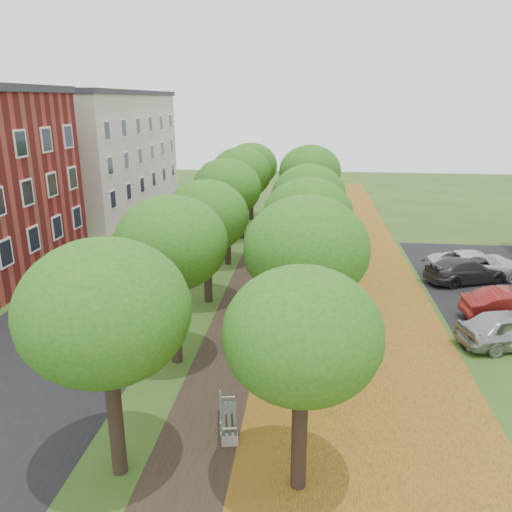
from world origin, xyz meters
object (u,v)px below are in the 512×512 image
(car_grey, at_px, (466,270))
(car_white, at_px, (477,264))
(bench, at_px, (227,417))
(car_silver, at_px, (512,329))

(car_grey, height_order, car_white, car_white)
(car_white, bearing_deg, bench, 134.15)
(bench, relative_size, car_white, 0.34)
(car_silver, bearing_deg, car_white, -24.09)
(bench, height_order, car_grey, car_grey)
(bench, distance_m, car_grey, 17.93)
(car_silver, bearing_deg, bench, 105.79)
(bench, bearing_deg, car_silver, -68.90)
(bench, xyz_separation_m, car_grey, (10.94, 14.20, 0.25))
(bench, bearing_deg, car_grey, -48.48)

